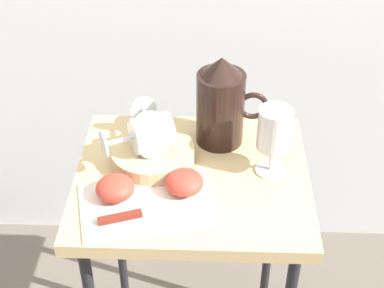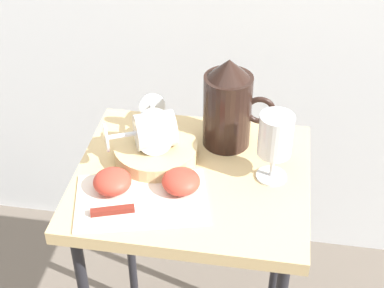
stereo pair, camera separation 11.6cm
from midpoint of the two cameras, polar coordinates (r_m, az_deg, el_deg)
table at (r=1.27m, az=-2.64°, el=-5.94°), size 0.49×0.43×0.69m
linen_napkin at (r=1.15m, az=-7.39°, el=-6.00°), size 0.29×0.23×0.00m
basket_tray at (r=1.25m, az=-6.58°, el=-1.13°), size 0.18×0.18×0.03m
pitcher at (r=1.26m, az=0.23°, el=3.51°), size 0.16×0.11×0.21m
wine_glass_upright at (r=1.17m, az=5.30°, el=1.01°), size 0.07×0.07×0.15m
wine_glass_tipped_near at (r=1.21m, az=-6.96°, el=0.93°), size 0.16×0.12×0.08m
wine_glass_tipped_far at (r=1.22m, az=-6.86°, el=0.98°), size 0.10×0.16×0.07m
apple_half_left at (r=1.16m, az=-10.48°, el=-4.42°), size 0.08×0.08×0.04m
apple_half_right at (r=1.16m, az=-3.64°, el=-3.90°), size 0.08×0.08×0.04m
knife at (r=1.12m, az=-8.29°, el=-6.99°), size 0.22×0.09×0.01m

